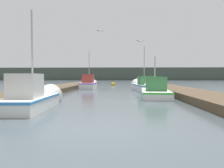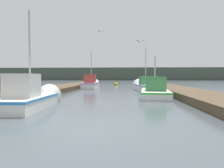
{
  "view_description": "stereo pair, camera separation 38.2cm",
  "coord_description": "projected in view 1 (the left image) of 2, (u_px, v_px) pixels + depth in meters",
  "views": [
    {
      "loc": [
        0.56,
        -5.39,
        1.42
      ],
      "look_at": [
        0.04,
        9.13,
        0.86
      ],
      "focal_mm": 32.0,
      "sensor_mm": 36.0,
      "label": 1
    },
    {
      "loc": [
        0.94,
        -5.37,
        1.42
      ],
      "look_at": [
        0.04,
        9.13,
        0.86
      ],
      "focal_mm": 32.0,
      "sensor_mm": 36.0,
      "label": 2
    }
  ],
  "objects": [
    {
      "name": "ground_plane",
      "position": [
        99.0,
        128.0,
        5.46
      ],
      "size": [
        200.0,
        200.0,
        0.0
      ],
      "color": "#424C51"
    },
    {
      "name": "dock_left",
      "position": [
        62.0,
        87.0,
        21.62
      ],
      "size": [
        2.97,
        40.0,
        0.41
      ],
      "color": "#4C3D2B",
      "rests_on": "ground_plane"
    },
    {
      "name": "dock_right",
      "position": [
        166.0,
        88.0,
        21.23
      ],
      "size": [
        2.97,
        40.0,
        0.41
      ],
      "color": "#4C3D2B",
      "rests_on": "ground_plane"
    },
    {
      "name": "distant_shore_ridge",
      "position": [
        118.0,
        74.0,
        78.35
      ],
      "size": [
        120.0,
        16.0,
        4.53
      ],
      "color": "#424C42",
      "rests_on": "ground_plane"
    },
    {
      "name": "fishing_boat_0",
      "position": [
        35.0,
        98.0,
        9.14
      ],
      "size": [
        1.67,
        4.78,
        4.76
      ],
      "rotation": [
        0.0,
        0.0,
        0.04
      ],
      "color": "silver",
      "rests_on": "ground_plane"
    },
    {
      "name": "fishing_boat_1",
      "position": [
        154.0,
        91.0,
        14.32
      ],
      "size": [
        2.3,
        5.79,
        3.38
      ],
      "rotation": [
        0.0,
        0.0,
        -0.1
      ],
      "color": "silver",
      "rests_on": "ground_plane"
    },
    {
      "name": "fishing_boat_2",
      "position": [
        143.0,
        86.0,
        20.0
      ],
      "size": [
        2.34,
        6.31,
        4.84
      ],
      "rotation": [
        0.0,
        0.0,
        0.1
      ],
      "color": "silver",
      "rests_on": "ground_plane"
    },
    {
      "name": "fishing_boat_3",
      "position": [
        89.0,
        84.0,
        23.87
      ],
      "size": [
        1.63,
        5.87,
        4.74
      ],
      "rotation": [
        0.0,
        0.0,
        0.02
      ],
      "color": "silver",
      "rests_on": "ground_plane"
    },
    {
      "name": "mooring_piling_0",
      "position": [
        85.0,
        82.0,
        27.0
      ],
      "size": [
        0.28,
        0.28,
        1.23
      ],
      "color": "#473523",
      "rests_on": "ground_plane"
    },
    {
      "name": "mooring_piling_1",
      "position": [
        154.0,
        85.0,
        20.68
      ],
      "size": [
        0.29,
        0.29,
        1.1
      ],
      "color": "#473523",
      "rests_on": "ground_plane"
    },
    {
      "name": "mooring_piling_2",
      "position": [
        148.0,
        83.0,
        25.74
      ],
      "size": [
        0.28,
        0.28,
        1.02
      ],
      "color": "#473523",
      "rests_on": "ground_plane"
    },
    {
      "name": "channel_buoy",
      "position": [
        113.0,
        84.0,
        31.44
      ],
      "size": [
        0.63,
        0.63,
        1.13
      ],
      "color": "gold",
      "rests_on": "ground_plane"
    },
    {
      "name": "seagull_lead",
      "position": [
        140.0,
        41.0,
        13.61
      ],
      "size": [
        0.56,
        0.31,
        0.12
      ],
      "rotation": [
        0.0,
        0.0,
        3.41
      ],
      "color": "white"
    },
    {
      "name": "seagull_1",
      "position": [
        100.0,
        31.0,
        15.96
      ],
      "size": [
        0.55,
        0.31,
        0.12
      ],
      "rotation": [
        0.0,
        0.0,
        0.38
      ],
      "color": "white"
    }
  ]
}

